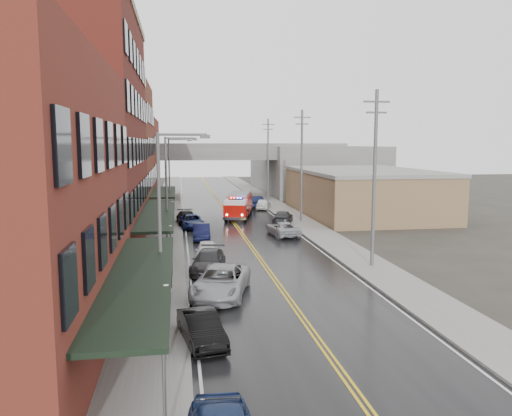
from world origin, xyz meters
TOP-DOWN VIEW (x-y plane):
  - ground at (0.00, 0.00)m, footprint 220.00×220.00m
  - road at (0.00, 30.00)m, footprint 11.00×160.00m
  - sidewalk_left at (-7.30, 30.00)m, footprint 3.00×160.00m
  - sidewalk_right at (7.30, 30.00)m, footprint 3.00×160.00m
  - curb_left at (-5.65, 30.00)m, footprint 0.30×160.00m
  - curb_right at (5.65, 30.00)m, footprint 0.30×160.00m
  - brick_building_b at (-13.30, 23.00)m, footprint 9.00×20.00m
  - brick_building_c at (-13.30, 40.50)m, footprint 9.00×15.00m
  - brick_building_far at (-13.30, 58.00)m, footprint 9.00×20.00m
  - tan_building at (16.00, 40.00)m, footprint 14.00×22.00m
  - right_far_block at (18.00, 70.00)m, footprint 18.00×30.00m
  - awning_0 at (-7.49, 4.00)m, footprint 2.60×16.00m
  - awning_1 at (-7.49, 23.00)m, footprint 2.60×18.00m
  - awning_2 at (-7.49, 40.50)m, footprint 2.60×13.00m
  - globe_lamp_0 at (-6.40, 2.00)m, footprint 0.44×0.44m
  - globe_lamp_1 at (-6.40, 16.00)m, footprint 0.44×0.44m
  - globe_lamp_2 at (-6.40, 30.00)m, footprint 0.44×0.44m
  - street_lamp_0 at (-6.55, 8.00)m, footprint 2.64×0.22m
  - street_lamp_1 at (-6.55, 24.00)m, footprint 2.64×0.22m
  - street_lamp_2 at (-6.55, 40.00)m, footprint 2.64×0.22m
  - utility_pole_0 at (7.20, 15.00)m, footprint 1.80×0.24m
  - utility_pole_1 at (7.20, 35.00)m, footprint 1.80×0.24m
  - utility_pole_2 at (7.20, 55.00)m, footprint 1.80×0.24m
  - overpass at (0.00, 62.00)m, footprint 40.00×10.00m
  - fire_truck at (0.92, 39.13)m, footprint 4.44×8.02m
  - parked_car_left_1 at (-5.00, 3.62)m, footprint 2.14×4.27m
  - parked_car_left_2 at (-3.60, 10.20)m, footprint 4.20×6.41m
  - parked_car_left_3 at (-3.97, 15.70)m, footprint 2.91×5.13m
  - parked_car_left_4 at (-3.86, 19.06)m, footprint 1.97×4.11m
  - parked_car_left_5 at (-3.88, 26.95)m, footprint 1.61×4.29m
  - parked_car_left_6 at (-4.56, 33.20)m, footprint 2.67×5.04m
  - parked_car_left_7 at (-5.00, 35.43)m, footprint 2.36×5.01m
  - parked_car_right_0 at (3.60, 27.50)m, footprint 2.73×5.05m
  - parked_car_right_1 at (5.00, 34.14)m, footprint 3.27×5.18m
  - parked_car_right_2 at (5.00, 46.20)m, footprint 2.77×4.54m
  - parked_car_right_3 at (4.21, 48.15)m, footprint 1.98×4.85m

SIDE VIEW (x-z plane):
  - ground at x=0.00m, z-range 0.00..0.00m
  - road at x=0.00m, z-range 0.00..0.02m
  - sidewalk_left at x=-7.30m, z-range 0.00..0.15m
  - sidewalk_right at x=7.30m, z-range 0.00..0.15m
  - curb_left at x=-5.65m, z-range 0.00..0.15m
  - curb_right at x=5.65m, z-range 0.00..0.15m
  - parked_car_left_1 at x=-5.00m, z-range 0.00..1.34m
  - parked_car_right_0 at x=3.60m, z-range 0.00..1.34m
  - parked_car_left_6 at x=-4.56m, z-range 0.00..1.35m
  - parked_car_left_4 at x=-3.86m, z-range 0.00..1.35m
  - parked_car_left_5 at x=-3.88m, z-range 0.00..1.40m
  - parked_car_right_1 at x=5.00m, z-range 0.00..1.40m
  - parked_car_left_3 at x=-3.97m, z-range 0.00..1.40m
  - parked_car_left_7 at x=-5.00m, z-range 0.00..1.41m
  - parked_car_right_2 at x=5.00m, z-range 0.00..1.44m
  - parked_car_right_3 at x=4.21m, z-range 0.00..1.57m
  - parked_car_left_2 at x=-3.60m, z-range 0.00..1.64m
  - fire_truck at x=0.92m, z-range 0.12..2.92m
  - globe_lamp_0 at x=-6.40m, z-range 0.75..3.87m
  - globe_lamp_1 at x=-6.40m, z-range 0.75..3.87m
  - globe_lamp_2 at x=-6.40m, z-range 0.75..3.87m
  - tan_building at x=16.00m, z-range 0.00..5.00m
  - awning_2 at x=-7.49m, z-range 1.44..4.53m
  - awning_0 at x=-7.49m, z-range 1.44..4.53m
  - awning_1 at x=-7.49m, z-range 1.44..4.53m
  - right_far_block at x=18.00m, z-range 0.00..8.00m
  - street_lamp_0 at x=-6.55m, z-range 0.69..9.69m
  - street_lamp_1 at x=-6.55m, z-range 0.69..9.69m
  - street_lamp_2 at x=-6.55m, z-range 0.69..9.69m
  - overpass at x=0.00m, z-range 2.24..9.74m
  - brick_building_far at x=-13.30m, z-range 0.00..12.00m
  - utility_pole_0 at x=7.20m, z-range 0.31..12.31m
  - utility_pole_1 at x=7.20m, z-range 0.31..12.31m
  - utility_pole_2 at x=7.20m, z-range 0.31..12.31m
  - brick_building_c at x=-13.30m, z-range 0.00..15.00m
  - brick_building_b at x=-13.30m, z-range 0.00..18.00m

